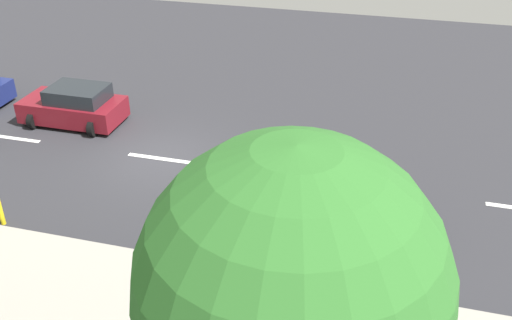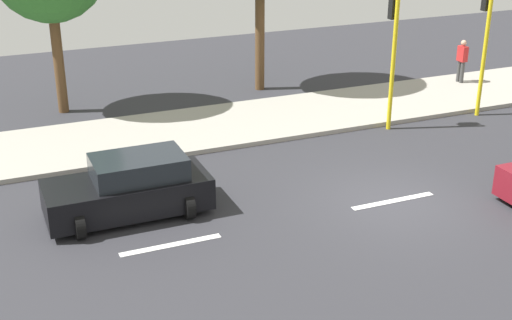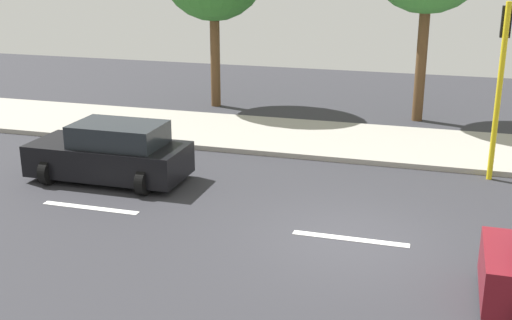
# 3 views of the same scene
# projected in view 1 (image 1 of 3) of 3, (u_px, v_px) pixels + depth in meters

# --- Properties ---
(ground_plane) EXTENTS (40.00, 60.00, 0.10)m
(ground_plane) POSITION_uv_depth(u_px,v_px,m) (160.00, 160.00, 20.18)
(ground_plane) COLOR #2D2D33
(sidewalk) EXTENTS (4.00, 60.00, 0.15)m
(sidewalk) POSITION_uv_depth(u_px,v_px,m) (47.00, 291.00, 14.26)
(sidewalk) COLOR #9E998E
(sidewalk) RESTS_ON ground
(lane_stripe_north) EXTENTS (0.20, 2.40, 0.01)m
(lane_stripe_north) POSITION_uv_depth(u_px,v_px,m) (11.00, 138.00, 21.50)
(lane_stripe_north) COLOR white
(lane_stripe_north) RESTS_ON ground
(lane_stripe_mid) EXTENTS (0.20, 2.40, 0.01)m
(lane_stripe_mid) POSITION_uv_depth(u_px,v_px,m) (160.00, 159.00, 20.15)
(lane_stripe_mid) COLOR white
(lane_stripe_mid) RESTS_ON ground
(lane_stripe_south) EXTENTS (0.20, 2.40, 0.01)m
(lane_stripe_south) POSITION_uv_depth(u_px,v_px,m) (331.00, 182.00, 18.80)
(lane_stripe_south) COLOR white
(lane_stripe_south) RESTS_ON ground
(car_black) EXTENTS (2.15, 4.03, 1.52)m
(car_black) POSITION_uv_depth(u_px,v_px,m) (338.00, 198.00, 16.74)
(car_black) COLOR black
(car_black) RESTS_ON ground
(car_maroon) EXTENTS (2.31, 3.85, 1.52)m
(car_maroon) POSITION_uv_depth(u_px,v_px,m) (74.00, 106.00, 22.29)
(car_maroon) COLOR maroon
(car_maroon) RESTS_ON ground
(street_tree_north) EXTENTS (3.92, 3.92, 7.11)m
(street_tree_north) POSITION_uv_depth(u_px,v_px,m) (291.00, 287.00, 7.07)
(street_tree_north) COLOR brown
(street_tree_north) RESTS_ON ground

